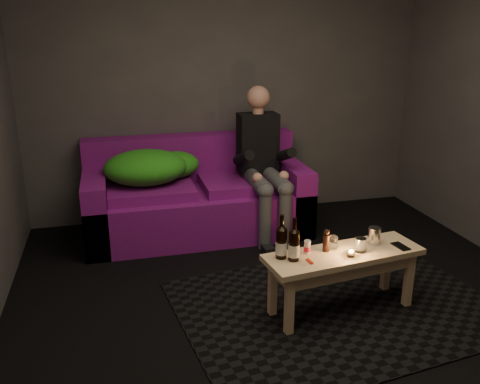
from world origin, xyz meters
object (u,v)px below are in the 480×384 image
object	(u,v)px
sofa	(196,199)
coffee_table	(343,263)
person	(263,160)
steel_cup	(374,236)
beer_bottle_b	(294,245)
beer_bottle_a	(281,242)

from	to	relation	value
sofa	coffee_table	distance (m)	1.85
sofa	person	world-z (taller)	person
steel_cup	sofa	bearing A→B (deg)	121.27
coffee_table	beer_bottle_b	bearing A→B (deg)	-175.06
beer_bottle_b	steel_cup	world-z (taller)	beer_bottle_b
coffee_table	beer_bottle_b	distance (m)	0.42
coffee_table	steel_cup	bearing A→B (deg)	16.34
beer_bottle_a	beer_bottle_b	distance (m)	0.09
coffee_table	beer_bottle_a	world-z (taller)	beer_bottle_a
person	coffee_table	xyz separation A→B (m)	(0.12, -1.54, -0.34)
beer_bottle_a	beer_bottle_b	bearing A→B (deg)	-38.14
coffee_table	beer_bottle_a	xyz separation A→B (m)	(-0.44, 0.02, 0.19)
beer_bottle_b	steel_cup	distance (m)	0.65
beer_bottle_b	steel_cup	size ratio (longest dim) A/B	2.46
coffee_table	beer_bottle_b	size ratio (longest dim) A/B	3.85
person	beer_bottle_b	world-z (taller)	person
coffee_table	steel_cup	size ratio (longest dim) A/B	9.50
sofa	person	bearing A→B (deg)	-15.41
sofa	steel_cup	world-z (taller)	sofa
coffee_table	beer_bottle_a	size ratio (longest dim) A/B	3.77
coffee_table	sofa	bearing A→B (deg)	113.05
beer_bottle_a	steel_cup	distance (m)	0.71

